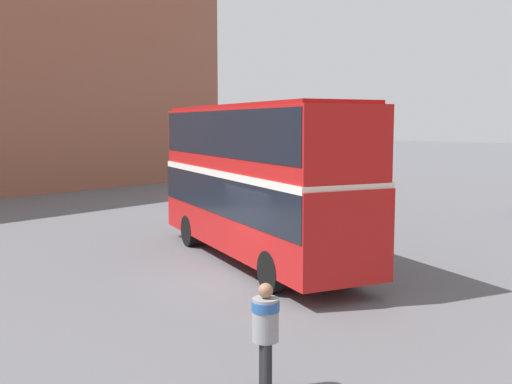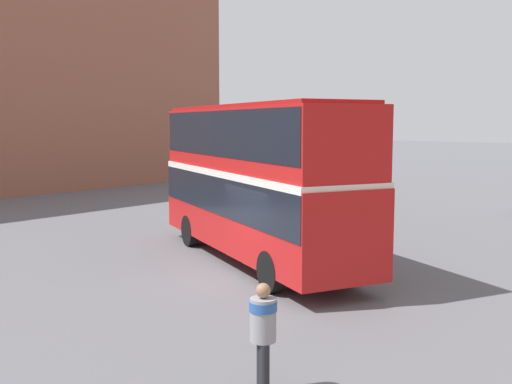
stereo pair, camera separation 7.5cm
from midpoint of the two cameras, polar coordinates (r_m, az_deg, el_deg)
The scene contains 3 objects.
ground_plane at distance 16.15m, azimuth -1.00°, elevation -8.47°, with size 240.00×240.00×0.00m, color #5B5B60.
double_decker_bus at distance 17.96m, azimuth 0.12°, elevation 1.86°, with size 10.20×6.53×4.73m.
pedestrian_foreground at distance 9.43m, azimuth 0.91°, elevation -12.69°, with size 0.61×0.61×1.76m.
Camera 2 is at (10.27, -11.74, 4.19)m, focal length 42.00 mm.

